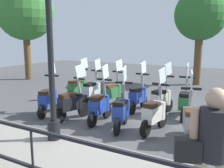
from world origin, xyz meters
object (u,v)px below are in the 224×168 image
at_px(scooter_far_1, 161,99).
at_px(scooter_far_4, 92,90).
at_px(lamp_post_near, 50,48).
at_px(scooter_near_0, 190,120).
at_px(pedestrian_with_bag, 211,149).
at_px(scooter_near_1, 154,113).
at_px(scooter_far_5, 78,88).
at_px(scooter_far_2, 138,96).
at_px(scooter_far_3, 113,92).
at_px(scooter_near_4, 72,103).
at_px(scooter_near_5, 48,99).
at_px(tree_large, 25,12).
at_px(scooter_near_2, 121,110).
at_px(tree_distant, 200,16).
at_px(scooter_far_0, 185,101).
at_px(scooter_near_3, 100,105).

distance_m(scooter_far_1, scooter_far_4, 2.44).
bearing_deg(lamp_post_near, scooter_near_0, -56.65).
height_order(pedestrian_with_bag, scooter_near_1, pedestrian_with_bag).
distance_m(scooter_far_1, scooter_far_5, 3.16).
height_order(scooter_far_2, scooter_far_3, same).
relative_size(scooter_near_4, scooter_near_5, 1.00).
bearing_deg(tree_large, scooter_far_5, -115.82).
distance_m(pedestrian_with_bag, scooter_near_5, 5.52).
xyz_separation_m(lamp_post_near, pedestrian_with_bag, (-1.06, -3.18, -0.96)).
bearing_deg(scooter_near_0, scooter_near_1, 63.51).
height_order(scooter_far_3, scooter_far_4, same).
bearing_deg(lamp_post_near, scooter_near_2, -26.62).
bearing_deg(scooter_far_4, scooter_far_2, -88.36).
relative_size(lamp_post_near, scooter_far_4, 2.77).
xyz_separation_m(tree_distant, scooter_far_3, (-5.46, 1.66, -2.79)).
relative_size(tree_large, scooter_near_5, 3.35).
height_order(scooter_near_2, scooter_far_5, same).
distance_m(pedestrian_with_bag, scooter_far_0, 4.50).
height_order(scooter_near_2, scooter_far_4, same).
bearing_deg(scooter_far_4, scooter_near_5, 165.75).
relative_size(scooter_far_2, scooter_far_3, 1.00).
bearing_deg(scooter_near_5, scooter_far_1, -77.43).
bearing_deg(scooter_far_1, tree_distant, 14.28).
relative_size(scooter_far_0, scooter_far_1, 1.00).
bearing_deg(tree_large, scooter_far_2, -109.39).
xyz_separation_m(scooter_far_1, scooter_far_2, (0.02, 0.74, 0.00)).
bearing_deg(scooter_near_2, lamp_post_near, 139.99).
bearing_deg(scooter_near_5, scooter_far_2, -69.45).
bearing_deg(scooter_near_0, scooter_far_0, 1.11).
relative_size(scooter_near_0, scooter_near_5, 1.00).
distance_m(scooter_near_4, scooter_far_3, 1.80).
distance_m(lamp_post_near, scooter_far_1, 3.76).
xyz_separation_m(tree_distant, scooter_near_1, (-7.00, -0.35, -2.79)).
relative_size(scooter_near_4, scooter_far_3, 1.00).
bearing_deg(scooter_near_4, tree_distant, 0.46).
distance_m(scooter_near_4, scooter_near_5, 0.89).
bearing_deg(scooter_far_3, scooter_near_0, -109.28).
xyz_separation_m(pedestrian_with_bag, scooter_near_1, (2.82, 1.61, -0.60)).
relative_size(tree_large, scooter_near_2, 3.35).
relative_size(pedestrian_with_bag, scooter_near_3, 1.03).
bearing_deg(scooter_near_5, scooter_near_1, -103.02).
distance_m(scooter_near_1, scooter_far_2, 1.77).
relative_size(scooter_near_3, scooter_near_5, 1.00).
distance_m(tree_large, tree_distant, 8.88).
relative_size(pedestrian_with_bag, scooter_far_1, 1.03).
distance_m(scooter_near_5, scooter_far_2, 2.70).
distance_m(scooter_near_3, scooter_near_4, 0.82).
bearing_deg(scooter_far_0, scooter_near_1, 158.60).
bearing_deg(scooter_near_4, scooter_far_0, -42.20).
height_order(pedestrian_with_bag, scooter_far_2, pedestrian_with_bag).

